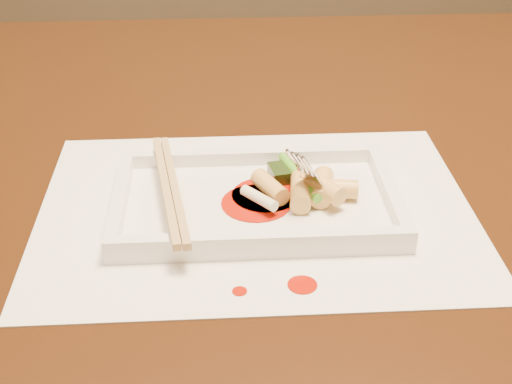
{
  "coord_description": "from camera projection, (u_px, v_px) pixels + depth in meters",
  "views": [
    {
      "loc": [
        0.04,
        -0.69,
        1.11
      ],
      "look_at": [
        0.08,
        -0.13,
        0.77
      ],
      "focal_mm": 50.0,
      "sensor_mm": 36.0,
      "label": 1
    }
  ],
  "objects": [
    {
      "name": "fork",
      "position": [
        333.0,
        118.0,
        0.64
      ],
      "size": [
        0.09,
        0.1,
        0.14
      ],
      "primitive_type": null,
      "color": "silver",
      "rests_on": "plate_base"
    },
    {
      "name": "rice_cake_0",
      "position": [
        334.0,
        188.0,
        0.66
      ],
      "size": [
        0.05,
        0.02,
        0.02
      ],
      "primitive_type": "cylinder",
      "rotation": [
        1.57,
        0.0,
        1.41
      ],
      "color": "#EEC96F",
      "rests_on": "plate_base"
    },
    {
      "name": "sauce_blob_1",
      "position": [
        256.0,
        203.0,
        0.65
      ],
      "size": [
        0.06,
        0.06,
        0.0
      ],
      "primitive_type": "cylinder",
      "color": "#AC1405",
      "rests_on": "plate_base"
    },
    {
      "name": "veg_piece",
      "position": [
        290.0,
        172.0,
        0.69
      ],
      "size": [
        0.04,
        0.03,
        0.01
      ],
      "primitive_type": "cube",
      "rotation": [
        0.0,
        0.0,
        0.19
      ],
      "color": "black",
      "rests_on": "plate_base"
    },
    {
      "name": "sauce_blob_0",
      "position": [
        266.0,
        195.0,
        0.67
      ],
      "size": [
        0.06,
        0.06,
        0.0
      ],
      "primitive_type": "cylinder",
      "color": "#AC1405",
      "rests_on": "plate_base"
    },
    {
      "name": "rice_cake_3",
      "position": [
        322.0,
        187.0,
        0.66
      ],
      "size": [
        0.03,
        0.05,
        0.02
      ],
      "primitive_type": "cylinder",
      "rotation": [
        1.57,
        0.0,
        2.92
      ],
      "color": "#EEC96F",
      "rests_on": "plate_base"
    },
    {
      "name": "sauce_splatter_b",
      "position": [
        240.0,
        291.0,
        0.56
      ],
      "size": [
        0.01,
        0.01,
        0.0
      ],
      "primitive_type": "cylinder",
      "color": "#AC1405",
      "rests_on": "placemat"
    },
    {
      "name": "sauce_splatter_a",
      "position": [
        302.0,
        285.0,
        0.56
      ],
      "size": [
        0.02,
        0.02,
        0.0
      ],
      "primitive_type": "cylinder",
      "color": "#AC1405",
      "rests_on": "placemat"
    },
    {
      "name": "scallion_white",
      "position": [
        259.0,
        198.0,
        0.64
      ],
      "size": [
        0.03,
        0.04,
        0.01
      ],
      "primitive_type": "cylinder",
      "rotation": [
        1.57,
        0.0,
        0.7
      ],
      "color": "#EAEACC",
      "rests_on": "plate_base"
    },
    {
      "name": "rice_cake_1",
      "position": [
        300.0,
        191.0,
        0.65
      ],
      "size": [
        0.02,
        0.05,
        0.02
      ],
      "primitive_type": "cylinder",
      "rotation": [
        1.57,
        0.0,
        3.03
      ],
      "color": "#EEC96F",
      "rests_on": "plate_base"
    },
    {
      "name": "plate_rim_right",
      "position": [
        389.0,
        191.0,
        0.66
      ],
      "size": [
        0.01,
        0.14,
        0.01
      ],
      "primitive_type": "cube",
      "color": "white",
      "rests_on": "plate_base"
    },
    {
      "name": "scallion_green",
      "position": [
        299.0,
        177.0,
        0.67
      ],
      "size": [
        0.03,
        0.08,
        0.01
      ],
      "primitive_type": "cylinder",
      "rotation": [
        1.57,
        0.0,
        0.29
      ],
      "color": "#409718",
      "rests_on": "plate_base"
    },
    {
      "name": "placemat",
      "position": [
        256.0,
        209.0,
        0.66
      ],
      "size": [
        0.4,
        0.3,
        0.0
      ],
      "primitive_type": "cube",
      "color": "white",
      "rests_on": "table"
    },
    {
      "name": "rice_cake_4",
      "position": [
        270.0,
        187.0,
        0.66
      ],
      "size": [
        0.03,
        0.05,
        0.02
      ],
      "primitive_type": "cylinder",
      "rotation": [
        1.57,
        0.0,
        0.44
      ],
      "color": "#EEC96F",
      "rests_on": "plate_base"
    },
    {
      "name": "rice_cake_2",
      "position": [
        322.0,
        187.0,
        0.65
      ],
      "size": [
        0.04,
        0.05,
        0.02
      ],
      "primitive_type": "cylinder",
      "rotation": [
        1.57,
        0.0,
        0.61
      ],
      "color": "#EEC96F",
      "rests_on": "plate_base"
    },
    {
      "name": "plate_rim_far",
      "position": [
        252.0,
        157.0,
        0.72
      ],
      "size": [
        0.26,
        0.01,
        0.01
      ],
      "primitive_type": "cube",
      "color": "white",
      "rests_on": "plate_base"
    },
    {
      "name": "plate_rim_left",
      "position": [
        120.0,
        199.0,
        0.65
      ],
      "size": [
        0.01,
        0.14,
        0.01
      ],
      "primitive_type": "cube",
      "color": "white",
      "rests_on": "plate_base"
    },
    {
      "name": "table",
      "position": [
        183.0,
        226.0,
        0.82
      ],
      "size": [
        1.4,
        0.9,
        0.75
      ],
      "color": "black",
      "rests_on": "ground"
    },
    {
      "name": "plate_base",
      "position": [
        256.0,
        205.0,
        0.66
      ],
      "size": [
        0.26,
        0.16,
        0.01
      ],
      "primitive_type": "cube",
      "color": "white",
      "rests_on": "placemat"
    },
    {
      "name": "plate_rim_near",
      "position": [
        261.0,
        241.0,
        0.59
      ],
      "size": [
        0.26,
        0.01,
        0.01
      ],
      "primitive_type": "cube",
      "color": "white",
      "rests_on": "plate_base"
    },
    {
      "name": "chopstick_b",
      "position": [
        174.0,
        187.0,
        0.64
      ],
      "size": [
        0.03,
        0.19,
        0.01
      ],
      "primitive_type": "cube",
      "rotation": [
        0.0,
        0.0,
        0.15
      ],
      "color": "tan",
      "rests_on": "plate_rim_near"
    },
    {
      "name": "chopstick_a",
      "position": [
        166.0,
        188.0,
        0.64
      ],
      "size": [
        0.03,
        0.19,
        0.01
      ],
      "primitive_type": "cube",
      "rotation": [
        0.0,
        0.0,
        0.15
      ],
      "color": "tan",
      "rests_on": "plate_rim_near"
    }
  ]
}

